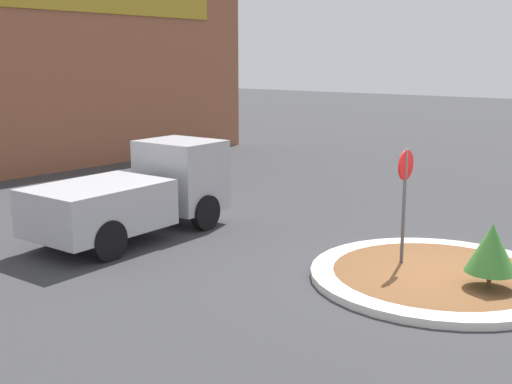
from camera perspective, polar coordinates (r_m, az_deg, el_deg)
The scene contains 6 objects.
ground_plane at distance 13.16m, azimuth 15.76°, elevation -7.48°, with size 120.00×120.00×0.00m, color #38383A.
traffic_island at distance 13.14m, azimuth 15.78°, elevation -7.17°, with size 4.94×4.94×0.15m.
stop_sign at distance 13.15m, azimuth 13.08°, elevation 0.28°, with size 0.61×0.07×2.49m.
island_shrub at distance 12.34m, azimuth 20.20°, elevation -4.70°, with size 0.92×0.92×1.20m.
utility_truck at distance 15.76m, azimuth -10.37°, elevation -0.05°, with size 5.19×2.35×2.18m.
storefront_building at distance 29.33m, azimuth -15.94°, elevation 10.12°, with size 14.95×6.07×7.24m.
Camera 1 is at (-11.48, -4.86, 4.24)m, focal length 45.00 mm.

